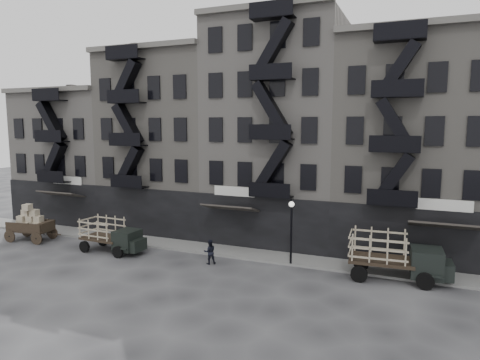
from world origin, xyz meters
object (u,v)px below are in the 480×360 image
at_px(horse, 41,226).
at_px(pedestrian_mid, 210,252).
at_px(stake_truck_east, 396,253).
at_px(wagon, 30,220).
at_px(stake_truck_west, 111,233).

xyz_separation_m(horse, pedestrian_mid, (16.44, -1.34, 0.10)).
distance_m(stake_truck_east, pedestrian_mid, 11.64).
bearing_deg(pedestrian_mid, wagon, -34.64).
bearing_deg(pedestrian_mid, stake_truck_east, 152.14).
relative_size(horse, stake_truck_east, 0.29).
bearing_deg(stake_truck_west, horse, 171.50).
distance_m(horse, pedestrian_mid, 16.49).
height_order(horse, stake_truck_west, stake_truck_west).
xyz_separation_m(stake_truck_east, pedestrian_mid, (-11.50, -1.61, -0.81)).
relative_size(horse, stake_truck_west, 0.35).
distance_m(wagon, pedestrian_mid, 15.80).
distance_m(stake_truck_west, stake_truck_east, 19.38).
relative_size(horse, wagon, 0.47).
height_order(wagon, stake_truck_east, wagon).
xyz_separation_m(stake_truck_west, pedestrian_mid, (7.77, 0.33, -0.57)).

